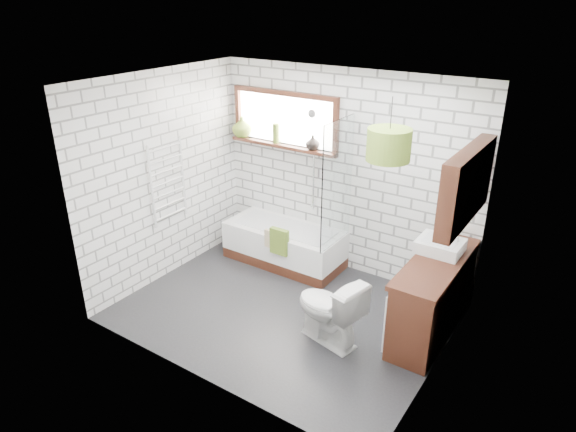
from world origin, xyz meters
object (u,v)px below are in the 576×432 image
Objects in this scene: vanity at (433,297)px; toilet at (328,309)px; pendant at (389,145)px; basin at (440,246)px; bathtub at (284,245)px.

toilet is (-0.81, -0.73, -0.04)m from vanity.
pendant is (0.44, 0.13, 1.73)m from toilet.
toilet is (-0.75, -0.94, -0.52)m from basin.
bathtub is 1.06× the size of vanity.
bathtub is at bearing 150.21° from pendant.
pendant reaches higher than toilet.
toilet is (1.30, -1.12, 0.12)m from bathtub.
vanity is (2.11, -0.39, 0.17)m from bathtub.
pendant reaches higher than bathtub.
bathtub is 2.06× the size of toilet.
vanity is 1.09m from toilet.
pendant is at bearing -29.79° from bathtub.
vanity is 0.53m from basin.
pendant is (-0.31, -0.82, 1.21)m from basin.
basin is at bearing 153.86° from toilet.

